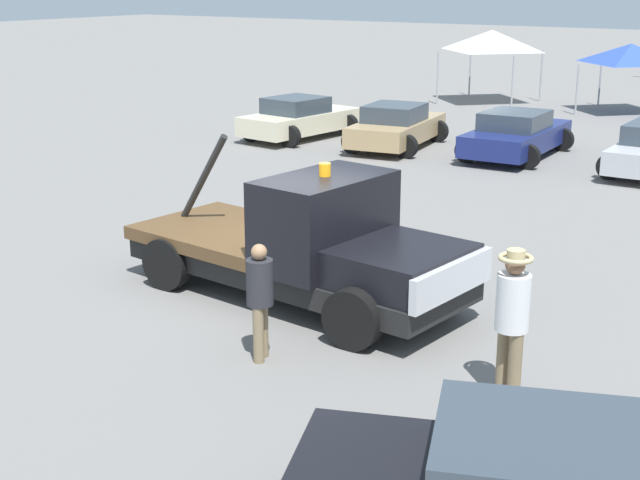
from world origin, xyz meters
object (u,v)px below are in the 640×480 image
object	(u,v)px
parked_car_tan	(396,127)
traffic_cone	(350,232)
tow_truck	(311,247)
parked_car_cream	(299,118)
person_at_hood	(260,294)
parked_car_navy	(516,135)
canopy_tent_white	(492,40)
canopy_tent_blue	(631,54)
person_near_truck	(512,312)

from	to	relation	value
parked_car_tan	traffic_cone	xyz separation A→B (m)	(4.13, -9.53, -0.39)
tow_truck	parked_car_cream	xyz separation A→B (m)	(-8.64, 12.29, -0.27)
person_at_hood	parked_car_navy	size ratio (longest dim) A/B	0.36
person_at_hood	canopy_tent_white	world-z (taller)	canopy_tent_white
person_at_hood	parked_car_navy	bearing A→B (deg)	-100.59
tow_truck	canopy_tent_blue	bearing A→B (deg)	99.75
parked_car_cream	parked_car_navy	world-z (taller)	same
parked_car_navy	parked_car_cream	bearing A→B (deg)	95.86
parked_car_tan	traffic_cone	bearing A→B (deg)	-164.42
tow_truck	canopy_tent_white	size ratio (longest dim) A/B	1.88
person_at_hood	canopy_tent_white	size ratio (longest dim) A/B	0.50
parked_car_cream	canopy_tent_white	distance (m)	11.53
tow_truck	traffic_cone	distance (m)	3.29
traffic_cone	canopy_tent_white	bearing A→B (deg)	105.57
canopy_tent_white	person_at_hood	bearing A→B (deg)	-73.78
parked_car_navy	traffic_cone	world-z (taller)	parked_car_navy
canopy_tent_blue	canopy_tent_white	bearing A→B (deg)	-178.74
person_near_truck	canopy_tent_blue	distance (m)	25.69
parked_car_cream	tow_truck	bearing A→B (deg)	-138.05
tow_truck	canopy_tent_white	bearing A→B (deg)	112.75
person_at_hood	parked_car_cream	world-z (taller)	person_at_hood
parked_car_navy	canopy_tent_white	bearing A→B (deg)	25.01
canopy_tent_blue	traffic_cone	distance (m)	20.72
person_near_truck	person_at_hood	xyz separation A→B (m)	(-3.25, -0.76, -0.18)
canopy_tent_blue	person_at_hood	bearing A→B (deg)	-85.62
tow_truck	canopy_tent_white	distance (m)	24.55
person_at_hood	traffic_cone	distance (m)	5.60
tow_truck	parked_car_navy	xyz separation A→B (m)	(-1.68, 13.19, -0.27)
person_at_hood	traffic_cone	bearing A→B (deg)	-90.52
canopy_tent_white	canopy_tent_blue	size ratio (longest dim) A/B	1.09
person_near_truck	canopy_tent_white	size ratio (longest dim) A/B	0.59
parked_car_navy	traffic_cone	size ratio (longest dim) A/B	8.34
person_near_truck	parked_car_cream	distance (m)	18.64
traffic_cone	parked_car_cream	bearing A→B (deg)	129.05
person_near_truck	person_at_hood	bearing A→B (deg)	133.20
person_near_truck	parked_car_tan	size ratio (longest dim) A/B	0.43
canopy_tent_white	canopy_tent_blue	distance (m)	5.52
person_at_hood	parked_car_cream	size ratio (longest dim) A/B	0.37
parked_car_cream	canopy_tent_blue	size ratio (longest dim) A/B	1.46
person_at_hood	canopy_tent_blue	distance (m)	25.99
tow_truck	person_at_hood	world-z (taller)	tow_truck
parked_car_tan	parked_car_navy	size ratio (longest dim) A/B	0.97
tow_truck	canopy_tent_blue	world-z (taller)	canopy_tent_blue
tow_truck	parked_car_navy	world-z (taller)	tow_truck
traffic_cone	person_near_truck	bearing A→B (deg)	-41.83
person_at_hood	parked_car_tan	size ratio (longest dim) A/B	0.37
tow_truck	canopy_tent_blue	xyz separation A→B (m)	(-1.32, 23.65, 1.32)
canopy_tent_blue	person_near_truck	bearing A→B (deg)	-78.24
person_at_hood	parked_car_cream	xyz separation A→B (m)	(-9.30, 14.53, -0.30)
canopy_tent_white	canopy_tent_blue	world-z (taller)	canopy_tent_white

